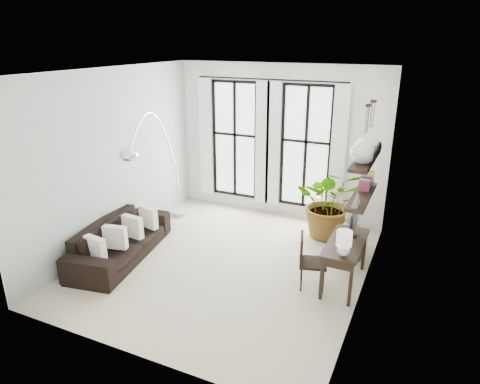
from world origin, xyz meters
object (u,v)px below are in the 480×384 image
Objects in this scene: plant at (330,203)px; desk_chair at (308,258)px; sofa at (120,239)px; buddha at (350,238)px; arc_lamp at (154,140)px; desk at (345,245)px.

plant reaches higher than desk_chair.
sofa is 3.93m from plant.
plant reaches higher than buddha.
arc_lamp is at bearing 152.81° from desk_chair.
desk reaches higher than desk_chair.
desk reaches higher than sofa.
desk is (3.75, 0.68, 0.36)m from sofa.
plant is at bearing 110.52° from desk.
desk_chair is at bearing -86.35° from plant.
desk is 0.51× the size of arc_lamp.
sofa is 3.28m from desk_chair.
arc_lamp is at bearing -169.74° from buddha.
sofa is 1.85× the size of desk.
buddha reaches higher than sofa.
plant is 3.51m from arc_lamp.
buddha is at bearing 10.26° from arc_lamp.
plant is at bearing -62.93° from sofa.
sofa is at bearing -95.62° from arc_lamp.
arc_lamp is (0.10, 1.03, 1.57)m from sofa.
desk is at bearing -69.48° from plant.
sofa is 2.65× the size of desk_chair.
desk is 1.44× the size of desk_chair.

